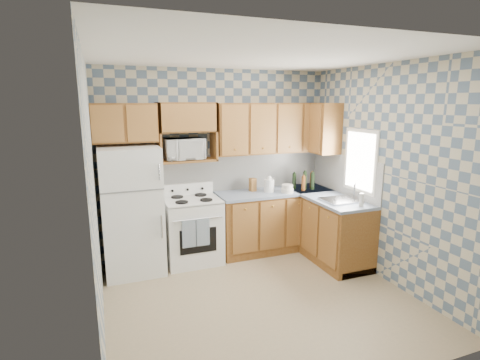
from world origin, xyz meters
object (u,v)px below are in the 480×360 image
object	(u,v)px
refrigerator	(132,211)
microwave	(184,149)
stove_body	(192,231)
electric_kettle	(269,186)

from	to	relation	value
refrigerator	microwave	bearing A→B (deg)	15.59
stove_body	electric_kettle	xyz separation A→B (m)	(1.18, -0.01, 0.56)
refrigerator	electric_kettle	size ratio (longest dim) A/B	8.87
stove_body	refrigerator	bearing A→B (deg)	-178.22
refrigerator	electric_kettle	world-z (taller)	refrigerator
refrigerator	stove_body	size ratio (longest dim) A/B	1.87
refrigerator	stove_body	bearing A→B (deg)	1.78
microwave	stove_body	bearing A→B (deg)	-79.39
stove_body	microwave	world-z (taller)	microwave
microwave	electric_kettle	bearing A→B (deg)	-13.19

